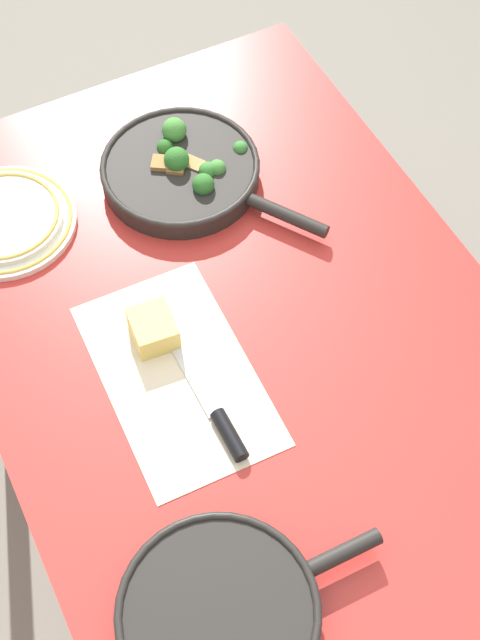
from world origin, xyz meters
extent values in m
plane|color=slate|center=(0.00, 0.00, 0.00)|extent=(14.00, 14.00, 0.00)
cube|color=#B72D28|center=(0.00, 0.00, 0.73)|extent=(1.27, 0.85, 0.03)
cylinder|color=#BCBCC1|center=(-0.57, 0.36, 0.36)|extent=(0.05, 0.05, 0.71)
cylinder|color=black|center=(-0.34, 0.05, 0.76)|extent=(0.29, 0.29, 0.04)
torus|color=black|center=(-0.34, 0.05, 0.78)|extent=(0.29, 0.29, 0.01)
cylinder|color=black|center=(-0.15, 0.17, 0.77)|extent=(0.14, 0.11, 0.02)
cylinder|color=#2C6823|center=(-0.32, 0.17, 0.76)|extent=(0.01, 0.01, 0.02)
sphere|color=#387A33|center=(-0.32, 0.17, 0.78)|extent=(0.03, 0.03, 0.03)
cylinder|color=#205218|center=(-0.39, 0.04, 0.76)|extent=(0.01, 0.01, 0.02)
sphere|color=#286023|center=(-0.39, 0.04, 0.78)|extent=(0.03, 0.03, 0.03)
cylinder|color=#357027|center=(-0.41, 0.07, 0.77)|extent=(0.02, 0.02, 0.03)
sphere|color=#428438|center=(-0.41, 0.07, 0.79)|extent=(0.05, 0.05, 0.05)
cylinder|color=#2C6823|center=(-0.30, 0.09, 0.76)|extent=(0.01, 0.01, 0.02)
sphere|color=#387A33|center=(-0.30, 0.09, 0.78)|extent=(0.03, 0.03, 0.03)
cylinder|color=#245B1C|center=(-0.27, 0.06, 0.76)|extent=(0.01, 0.01, 0.02)
sphere|color=#2D6B28|center=(-0.27, 0.06, 0.79)|extent=(0.04, 0.04, 0.04)
cylinder|color=#245B1C|center=(-0.34, 0.04, 0.77)|extent=(0.02, 0.02, 0.03)
sphere|color=#2D6B28|center=(-0.34, 0.04, 0.79)|extent=(0.05, 0.05, 0.05)
cylinder|color=#357027|center=(-0.30, 0.10, 0.76)|extent=(0.01, 0.01, 0.02)
sphere|color=#428438|center=(-0.30, 0.10, 0.78)|extent=(0.03, 0.03, 0.03)
cube|color=#9E703D|center=(-0.35, 0.02, 0.77)|extent=(0.05, 0.06, 0.04)
cube|color=#AD7F4C|center=(-0.33, 0.07, 0.77)|extent=(0.05, 0.04, 0.03)
cube|color=#AD7F4C|center=(-0.40, 0.09, 0.77)|extent=(0.04, 0.04, 0.03)
cube|color=olive|center=(-0.34, 0.04, 0.77)|extent=(0.05, 0.05, 0.03)
cylinder|color=black|center=(0.41, -0.24, 0.77)|extent=(0.27, 0.27, 0.05)
torus|color=black|center=(0.41, -0.24, 0.79)|extent=(0.27, 0.27, 0.01)
cylinder|color=black|center=(0.41, -0.05, 0.78)|extent=(0.03, 0.11, 0.02)
cylinder|color=#EAD170|center=(0.41, -0.24, 0.76)|extent=(0.22, 0.22, 0.02)
cube|color=beige|center=(0.04, -0.13, 0.74)|extent=(0.39, 0.24, 0.00)
cube|color=silver|center=(0.04, -0.11, 0.75)|extent=(0.19, 0.03, 0.01)
cylinder|color=black|center=(0.17, -0.11, 0.76)|extent=(0.09, 0.02, 0.02)
cube|color=#E0C15B|center=(-0.05, -0.13, 0.77)|extent=(0.08, 0.07, 0.05)
cylinder|color=silver|center=(-0.38, -0.27, 0.75)|extent=(0.25, 0.25, 0.01)
torus|color=gold|center=(-0.38, -0.27, 0.76)|extent=(0.24, 0.24, 0.01)
cylinder|color=silver|center=(-0.38, -0.27, 0.76)|extent=(0.21, 0.21, 0.01)
torus|color=gold|center=(-0.38, -0.27, 0.77)|extent=(0.20, 0.20, 0.01)
camera|label=1|loc=(0.70, -0.35, 1.98)|focal=50.00mm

